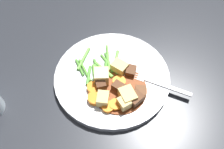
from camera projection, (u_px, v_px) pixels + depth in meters
The scene contains 31 objects.
ground_plane at pixel (112, 78), 0.58m from camera, with size 3.00×3.00×0.00m, color #26282D.
dinner_plate at pixel (112, 76), 0.57m from camera, with size 0.28×0.28×0.02m, color white.
stew_sauce at pixel (119, 89), 0.54m from camera, with size 0.13×0.13×0.00m, color brown.
carrot_slice_0 at pixel (94, 88), 0.54m from camera, with size 0.03×0.03×0.01m, color orange.
carrot_slice_1 at pixel (95, 98), 0.52m from camera, with size 0.03×0.03×0.01m, color orange.
carrot_slice_2 at pixel (115, 105), 0.51m from camera, with size 0.03×0.03×0.01m, color orange.
carrot_slice_3 at pixel (108, 107), 0.51m from camera, with size 0.03×0.03×0.01m, color orange.
carrot_slice_4 at pixel (119, 82), 0.55m from camera, with size 0.03×0.03×0.01m, color orange.
potato_chunk_0 at pixel (127, 96), 0.51m from camera, with size 0.03×0.04×0.03m, color #DBBC6B.
potato_chunk_1 at pixel (103, 99), 0.51m from camera, with size 0.03×0.03×0.02m, color #DBBC6B.
potato_chunk_2 at pixel (124, 103), 0.50m from camera, with size 0.03×0.02×0.03m, color #DBBC6B.
potato_chunk_3 at pixel (120, 67), 0.56m from camera, with size 0.04×0.03×0.03m, color #DBBC6B.
potato_chunk_4 at pixel (102, 77), 0.54m from camera, with size 0.03×0.03×0.03m, color #EAD68C.
meat_chunk_0 at pixel (135, 99), 0.51m from camera, with size 0.03×0.03×0.02m, color #56331E.
meat_chunk_1 at pixel (119, 87), 0.53m from camera, with size 0.03×0.02×0.02m, color #56331E.
meat_chunk_2 at pixel (101, 85), 0.53m from camera, with size 0.02×0.03×0.02m, color #4C2B19.
meat_chunk_3 at pixel (140, 92), 0.52m from camera, with size 0.03×0.02×0.02m, color brown.
meat_chunk_4 at pixel (131, 71), 0.56m from camera, with size 0.03×0.02×0.02m, color #56331E.
green_bean_0 at pixel (109, 64), 0.58m from camera, with size 0.01×0.01×0.07m, color #66AD42.
green_bean_1 at pixel (116, 61), 0.58m from camera, with size 0.01×0.01×0.06m, color #66AD42.
green_bean_2 at pixel (89, 75), 0.56m from camera, with size 0.01×0.01×0.05m, color #4C8E33.
green_bean_3 at pixel (108, 57), 0.59m from camera, with size 0.01×0.01×0.08m, color #66AD42.
green_bean_4 at pixel (95, 75), 0.56m from camera, with size 0.01×0.01×0.06m, color #66AD42.
green_bean_5 at pixel (85, 70), 0.57m from camera, with size 0.01×0.01×0.07m, color #599E38.
green_bean_6 at pixel (96, 68), 0.57m from camera, with size 0.01×0.01×0.05m, color #4C8E33.
green_bean_7 at pixel (106, 71), 0.57m from camera, with size 0.01×0.01×0.06m, color #4C8E33.
green_bean_8 at pixel (84, 59), 0.59m from camera, with size 0.01×0.01×0.07m, color #66AD42.
green_bean_9 at pixel (104, 70), 0.57m from camera, with size 0.01×0.01×0.06m, color #66AD42.
green_bean_10 at pixel (80, 67), 0.57m from camera, with size 0.01×0.01×0.05m, color #4C8E33.
green_bean_11 at pixel (109, 63), 0.58m from camera, with size 0.01×0.01×0.07m, color #4C8E33.
fork at pixel (153, 82), 0.55m from camera, with size 0.16×0.10×0.00m.
Camera 1 is at (0.27, -0.19, 0.48)m, focal length 36.77 mm.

